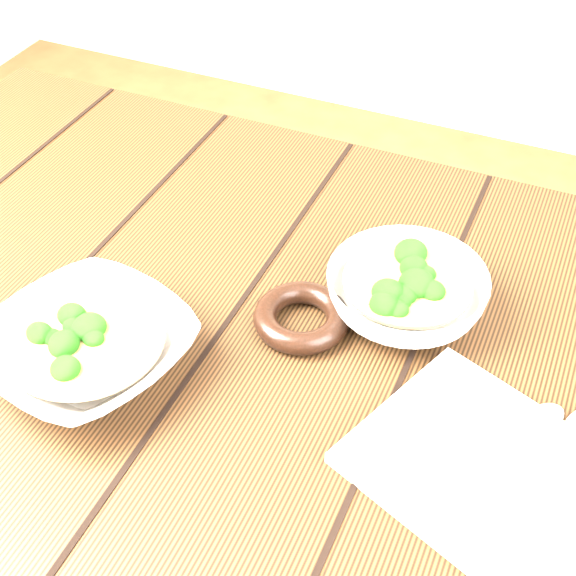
{
  "coord_description": "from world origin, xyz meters",
  "views": [
    {
      "loc": [
        0.29,
        -0.54,
        1.37
      ],
      "look_at": [
        0.04,
        0.03,
        0.8
      ],
      "focal_mm": 50.0,
      "sensor_mm": 36.0,
      "label": 1
    }
  ],
  "objects": [
    {
      "name": "table",
      "position": [
        0.0,
        0.0,
        0.63
      ],
      "size": [
        1.2,
        0.8,
        0.75
      ],
      "color": "#3B2310",
      "rests_on": "ground"
    },
    {
      "name": "soup_bowl_front",
      "position": [
        -0.12,
        -0.11,
        0.78
      ],
      "size": [
        0.25,
        0.25,
        0.06
      ],
      "color": "silver",
      "rests_on": "table"
    },
    {
      "name": "soup_bowl_back",
      "position": [
        0.15,
        0.1,
        0.78
      ],
      "size": [
        0.2,
        0.2,
        0.06
      ],
      "color": "silver",
      "rests_on": "table"
    },
    {
      "name": "trivet",
      "position": [
        0.06,
        0.03,
        0.76
      ],
      "size": [
        0.11,
        0.11,
        0.03
      ],
      "primitive_type": "torus",
      "rotation": [
        0.0,
        0.0,
        0.03
      ],
      "color": "black",
      "rests_on": "table"
    },
    {
      "name": "napkin",
      "position": [
        0.29,
        -0.08,
        0.76
      ],
      "size": [
        0.28,
        0.26,
        0.01
      ],
      "primitive_type": "cube",
      "rotation": [
        0.0,
        0.0,
        -0.37
      ],
      "color": "beige",
      "rests_on": "table"
    },
    {
      "name": "spoon_left",
      "position": [
        0.3,
        -0.04,
        0.77
      ],
      "size": [
        0.12,
        0.17,
        0.01
      ],
      "color": "#BBB5A5",
      "rests_on": "napkin"
    },
    {
      "name": "spoon_right",
      "position": [
        0.34,
        -0.02,
        0.77
      ],
      "size": [
        0.12,
        0.17,
        0.01
      ],
      "color": "#BBB5A5",
      "rests_on": "napkin"
    }
  ]
}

